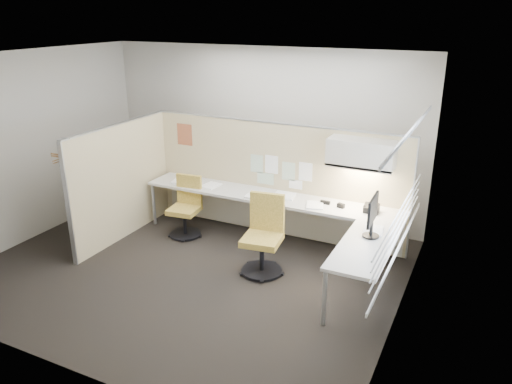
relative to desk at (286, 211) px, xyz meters
The scene contains 28 objects.
floor 1.58m from the desk, 129.58° to the right, with size 5.50×4.50×0.01m, color black.
ceiling 2.64m from the desk, 129.58° to the right, with size 5.50×4.50×0.01m, color white.
wall_back 1.66m from the desk, 129.62° to the left, with size 5.50×0.02×2.80m, color beige.
wall_front 3.59m from the desk, 105.41° to the right, with size 5.50×0.02×2.80m, color beige.
wall_left 3.93m from the desk, 162.99° to the right, with size 0.02×4.50×2.80m, color beige.
wall_right 2.28m from the desk, 31.75° to the right, with size 0.02×4.50×2.80m, color beige.
window_pane 2.32m from the desk, 32.11° to the right, with size 0.01×2.80×1.30m, color #A1ACBB.
partition_back 0.67m from the desk, 128.75° to the left, with size 4.10×0.06×1.75m, color tan.
partition_left 2.52m from the desk, 165.56° to the right, with size 0.06×2.20×1.75m, color tan.
desk is the anchor object (origin of this frame).
overhead_bin 1.35m from the desk, 15.24° to the left, with size 0.90×0.36×0.38m, color beige.
task_light_strip 1.22m from the desk, 15.24° to the left, with size 0.60×0.06×0.02m, color #FFEABF.
pinned_papers 0.69m from the desk, 124.37° to the left, with size 1.01×0.00×0.47m.
poster 2.19m from the desk, 167.47° to the left, with size 0.28×0.00×0.35m, color #EB591D.
chair_left 1.61m from the desk, behind, with size 0.49×0.50×0.93m.
chair_right 0.75m from the desk, 90.87° to the right, with size 0.55×0.57×1.05m.
monitor 1.56m from the desk, 24.36° to the right, with size 0.20×0.49×0.52m.
phone 1.21m from the desk, ahead, with size 0.22×0.21×0.12m.
stapler 0.58m from the desk, 18.99° to the left, with size 0.14×0.04×0.05m, color black.
tape_dispenser 0.80m from the desk, 10.89° to the left, with size 0.10×0.06×0.06m, color black.
coat_hook 3.10m from the desk, 147.34° to the right, with size 0.18×0.43×1.29m.
paper_stack_0 1.87m from the desk, behind, with size 0.23×0.30×0.04m, color white.
paper_stack_1 1.34m from the desk, behind, with size 0.23×0.30×0.02m, color white.
paper_stack_2 0.53m from the desk, behind, with size 0.23×0.30×0.03m, color white.
paper_stack_3 0.32m from the desk, 125.36° to the left, with size 0.23×0.30×0.02m, color white.
paper_stack_4 0.44m from the desk, ahead, with size 0.23×0.30×0.02m, color white.
paper_stack_5 1.43m from the desk, 17.61° to the right, with size 0.23×0.30×0.02m, color white.
paper_stack_6 0.25m from the desk, 110.84° to the left, with size 0.23×0.30×0.03m, color white.
Camera 1 is at (3.44, -5.06, 3.34)m, focal length 35.00 mm.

